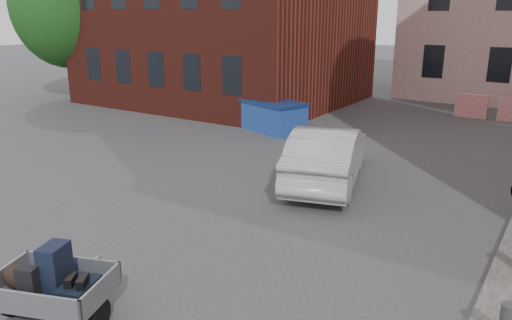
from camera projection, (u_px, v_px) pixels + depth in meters
The scene contains 5 objects.
ground at pixel (203, 224), 10.67m from camera, with size 120.00×120.00×0.00m, color #38383A.
far_building at pixel (179, 17), 37.67m from camera, with size 6.00×6.00×8.00m, color maroon.
trailer at pixel (51, 284), 7.15m from camera, with size 1.88×1.98×1.20m.
dumpster at pixel (272, 115), 18.92m from camera, with size 3.04×2.23×1.15m.
silver_car at pixel (327, 155), 13.04m from camera, with size 1.61×4.62×1.52m, color #AAACB2.
Camera 1 is at (6.34, -7.61, 4.35)m, focal length 35.00 mm.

